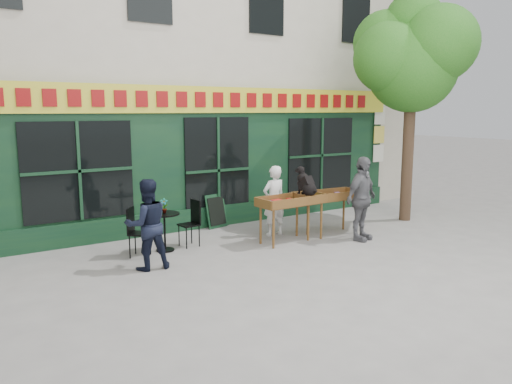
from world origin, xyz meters
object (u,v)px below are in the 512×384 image
at_px(book_cart_right, 327,199).
at_px(bistro_table, 165,224).
at_px(man_left, 147,225).
at_px(woman, 274,201).
at_px(book_cart_center, 292,203).
at_px(dog, 307,180).
at_px(man_right, 361,199).

relative_size(book_cart_right, bistro_table, 2.03).
bearing_deg(man_left, woman, -162.13).
bearing_deg(book_cart_center, man_left, 179.67).
relative_size(dog, book_cart_right, 0.39).
relative_size(book_cart_center, man_right, 0.84).
bearing_deg(book_cart_center, book_cart_right, -0.87).
relative_size(man_right, bistro_table, 2.37).
distance_m(book_cart_center, man_left, 3.24).
xyz_separation_m(book_cart_center, man_right, (1.31, -0.73, 0.08)).
bearing_deg(bistro_table, book_cart_center, -17.34).
xyz_separation_m(dog, man_right, (0.96, -0.68, -0.39)).
bearing_deg(book_cart_right, man_right, -63.52).
height_order(dog, woman, dog).
bearing_deg(book_cart_right, dog, -168.94).
xyz_separation_m(dog, book_cart_right, (0.66, 0.07, -0.47)).
distance_m(book_cart_right, bistro_table, 3.64).
distance_m(man_right, bistro_table, 4.15).
height_order(book_cart_right, bistro_table, book_cart_right).
bearing_deg(man_right, book_cart_right, 96.48).
distance_m(man_right, man_left, 4.59).
bearing_deg(man_right, bistro_table, 143.12).
xyz_separation_m(man_right, bistro_table, (-3.85, 1.52, -0.36)).
relative_size(man_right, man_left, 1.13).
relative_size(book_cart_right, man_left, 0.97).
distance_m(woman, man_left, 3.33).
distance_m(dog, man_left, 3.62).
xyz_separation_m(dog, woman, (-0.35, 0.70, -0.51)).
bearing_deg(bistro_table, book_cart_right, -12.24).
xyz_separation_m(book_cart_center, dog, (0.35, -0.05, 0.47)).
height_order(woman, book_cart_right, woman).
bearing_deg(bistro_table, man_left, -127.87).
xyz_separation_m(book_cart_center, bistro_table, (-2.54, 0.79, -0.28)).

